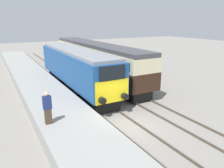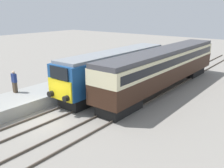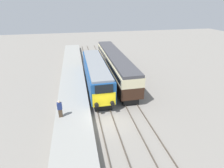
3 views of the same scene
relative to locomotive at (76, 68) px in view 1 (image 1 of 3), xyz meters
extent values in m
plane|color=gray|center=(0.00, -8.46, -2.12)|extent=(120.00, 120.00, 0.00)
cube|color=gray|center=(-3.30, -0.46, -1.66)|extent=(3.50, 50.00, 0.92)
cube|color=#4C4238|center=(-0.72, -3.46, -2.05)|extent=(0.07, 60.00, 0.14)
cube|color=#4C4238|center=(0.72, -3.46, -2.05)|extent=(0.07, 60.00, 0.14)
cube|color=#4C4238|center=(2.68, -3.46, -2.05)|extent=(0.07, 60.00, 0.14)
cube|color=#4C4238|center=(4.12, -3.46, -2.05)|extent=(0.07, 60.00, 0.14)
cube|color=black|center=(0.00, -4.32, -1.62)|extent=(2.03, 4.00, 1.00)
cube|color=black|center=(0.00, 4.40, -1.62)|extent=(2.03, 4.00, 1.00)
cube|color=navy|center=(0.00, 0.04, 0.16)|extent=(2.70, 13.71, 2.55)
cube|color=yellow|center=(0.00, -6.86, -0.36)|extent=(2.48, 0.10, 1.53)
cube|color=black|center=(0.00, -6.86, 0.92)|extent=(1.89, 0.10, 0.92)
cube|color=gray|center=(0.00, 0.04, 1.55)|extent=(2.38, 13.16, 0.24)
cylinder|color=black|center=(-0.85, -7.07, -0.77)|extent=(0.44, 0.35, 0.44)
cylinder|color=black|center=(0.85, -7.07, -0.77)|extent=(0.44, 0.35, 0.44)
cube|color=black|center=(3.40, -4.05, -1.65)|extent=(1.89, 3.60, 0.95)
cube|color=black|center=(3.40, 10.36, -1.65)|extent=(1.89, 3.60, 0.95)
cube|color=#331E14|center=(3.40, 3.16, -0.44)|extent=(2.70, 18.81, 1.47)
cube|color=beige|center=(3.40, 3.16, 0.88)|extent=(2.71, 18.81, 1.16)
cube|color=black|center=(3.40, 3.16, 0.88)|extent=(2.75, 18.06, 0.64)
cube|color=#424247|center=(3.40, 3.16, 1.64)|extent=(2.48, 18.81, 0.36)
cube|color=#473828|center=(-4.47, -7.78, -0.77)|extent=(0.36, 0.24, 0.86)
cube|color=navy|center=(-4.47, -7.78, 0.02)|extent=(0.44, 0.26, 0.72)
sphere|color=beige|center=(-4.47, -7.78, 0.50)|extent=(0.23, 0.23, 0.23)
camera|label=1|loc=(-6.73, -18.85, 4.17)|focal=35.00mm
camera|label=2|loc=(13.70, -18.22, 5.27)|focal=40.00mm
camera|label=3|loc=(-2.48, -22.69, 8.98)|focal=28.00mm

